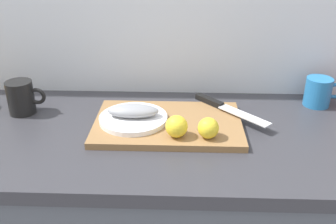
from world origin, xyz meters
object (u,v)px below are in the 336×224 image
(cutting_board, at_px, (168,124))
(white_plate, at_px, (133,118))
(fish_fillet, at_px, (133,111))
(coffee_mug_0, at_px, (21,97))
(coffee_mug_1, at_px, (319,92))
(lemon_0, at_px, (208,128))
(chef_knife, at_px, (221,106))

(cutting_board, height_order, white_plate, white_plate)
(white_plate, height_order, fish_fillet, fish_fillet)
(fish_fillet, relative_size, coffee_mug_0, 1.24)
(coffee_mug_1, bearing_deg, cutting_board, -160.65)
(white_plate, distance_m, lemon_0, 0.24)
(white_plate, distance_m, coffee_mug_1, 0.63)
(chef_knife, bearing_deg, cutting_board, -104.49)
(lemon_0, relative_size, coffee_mug_0, 0.47)
(fish_fillet, xyz_separation_m, chef_knife, (0.27, 0.10, -0.02))
(coffee_mug_0, bearing_deg, white_plate, -12.50)
(cutting_board, relative_size, fish_fillet, 2.87)
(white_plate, relative_size, lemon_0, 3.49)
(fish_fillet, bearing_deg, white_plate, -26.57)
(chef_knife, distance_m, lemon_0, 0.20)
(lemon_0, bearing_deg, coffee_mug_0, 163.50)
(white_plate, xyz_separation_m, fish_fillet, (-0.00, 0.00, 0.03))
(lemon_0, bearing_deg, fish_fillet, 157.11)
(cutting_board, xyz_separation_m, white_plate, (-0.10, -0.00, 0.02))
(fish_fillet, xyz_separation_m, lemon_0, (0.22, -0.09, -0.00))
(chef_knife, height_order, lemon_0, lemon_0)
(cutting_board, distance_m, chef_knife, 0.19)
(white_plate, xyz_separation_m, chef_knife, (0.27, 0.10, 0.00))
(fish_fillet, relative_size, coffee_mug_1, 1.22)
(cutting_board, height_order, chef_knife, chef_knife)
(fish_fillet, relative_size, chef_knife, 0.67)
(coffee_mug_0, height_order, coffee_mug_1, coffee_mug_0)
(cutting_board, distance_m, fish_fillet, 0.11)
(cutting_board, bearing_deg, fish_fillet, -178.63)
(fish_fillet, relative_size, lemon_0, 2.62)
(coffee_mug_0, bearing_deg, cutting_board, -9.51)
(fish_fillet, bearing_deg, coffee_mug_0, 167.50)
(white_plate, height_order, coffee_mug_1, coffee_mug_1)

